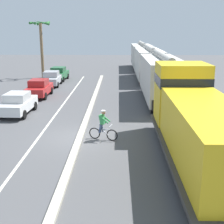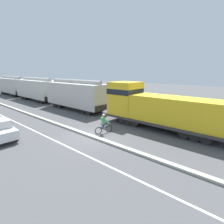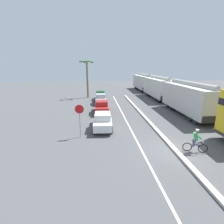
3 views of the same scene
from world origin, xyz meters
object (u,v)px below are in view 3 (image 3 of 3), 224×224
object	(u,v)px
stop_sign	(80,115)
palm_tree_near	(87,71)
hopper_car_lead	(189,99)
hopper_car_trailing	(143,82)
parked_car_white	(103,121)
parked_car_silver	(100,99)
hopper_car_middle	(158,87)
cyclist	(195,141)
parked_car_red	(102,107)
parked_car_green	(100,95)

from	to	relation	value
stop_sign	palm_tree_near	world-z (taller)	palm_tree_near
hopper_car_lead	hopper_car_trailing	world-z (taller)	same
parked_car_white	parked_car_silver	distance (m)	11.94
parked_car_silver	stop_sign	size ratio (longest dim) A/B	1.48
hopper_car_middle	parked_car_white	bearing A→B (deg)	-124.52
hopper_car_middle	cyclist	distance (m)	21.78
parked_car_red	palm_tree_near	xyz separation A→B (m)	(-2.43, 11.75, 4.34)
hopper_car_middle	parked_car_white	size ratio (longest dim) A/B	2.49
hopper_car_middle	palm_tree_near	world-z (taller)	palm_tree_near
palm_tree_near	hopper_car_middle	bearing A→B (deg)	-8.43
parked_car_red	parked_car_green	bearing A→B (deg)	89.98
parked_car_red	parked_car_silver	size ratio (longest dim) A/B	0.99
hopper_car_trailing	hopper_car_lead	bearing A→B (deg)	-90.00
hopper_car_middle	parked_car_red	distance (m)	14.70
hopper_car_lead	hopper_car_middle	size ratio (longest dim) A/B	1.00
stop_sign	hopper_car_trailing	bearing A→B (deg)	66.26
parked_car_green	palm_tree_near	world-z (taller)	palm_tree_near
parked_car_green	palm_tree_near	bearing A→B (deg)	139.24
parked_car_green	hopper_car_lead	bearing A→B (deg)	-46.46
parked_car_green	stop_sign	size ratio (longest dim) A/B	1.49
hopper_car_trailing	cyclist	bearing A→B (deg)	-97.77
parked_car_white	palm_tree_near	distance (m)	18.57
hopper_car_middle	hopper_car_trailing	xyz separation A→B (m)	(0.00, 11.60, 0.00)
parked_car_green	stop_sign	xyz separation A→B (m)	(-2.03, -17.71, 1.21)
parked_car_silver	palm_tree_near	bearing A→B (deg)	111.73
hopper_car_middle	stop_sign	size ratio (longest dim) A/B	3.68
cyclist	stop_sign	size ratio (longest dim) A/B	0.60
hopper_car_lead	parked_car_white	size ratio (longest dim) A/B	2.49
parked_car_silver	hopper_car_middle	bearing A→B (deg)	19.90
hopper_car_trailing	parked_car_silver	world-z (taller)	hopper_car_trailing
parked_car_silver	parked_car_white	bearing A→B (deg)	-89.87
hopper_car_lead	palm_tree_near	distance (m)	19.28
hopper_car_middle	hopper_car_trailing	size ratio (longest dim) A/B	1.00
hopper_car_lead	parked_car_green	bearing A→B (deg)	133.54
parked_car_white	cyclist	world-z (taller)	cyclist
hopper_car_middle	cyclist	size ratio (longest dim) A/B	6.18
parked_car_silver	cyclist	bearing A→B (deg)	-69.44
hopper_car_lead	hopper_car_middle	bearing A→B (deg)	90.00
hopper_car_lead	cyclist	size ratio (longest dim) A/B	6.18
parked_car_green	palm_tree_near	distance (m)	5.40
parked_car_red	palm_tree_near	bearing A→B (deg)	101.68
hopper_car_middle	parked_car_silver	size ratio (longest dim) A/B	2.49
parked_car_silver	hopper_car_trailing	bearing A→B (deg)	54.83
hopper_car_lead	parked_car_red	xyz separation A→B (m)	(-10.91, 1.83, -1.26)
hopper_car_middle	parked_car_green	xyz separation A→B (m)	(-10.91, -0.12, -1.26)
stop_sign	palm_tree_near	distance (m)	20.06
parked_car_red	stop_sign	distance (m)	8.40
parked_car_silver	hopper_car_lead	bearing A→B (deg)	-34.81
parked_car_red	palm_tree_near	world-z (taller)	palm_tree_near
palm_tree_near	stop_sign	bearing A→B (deg)	-88.85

